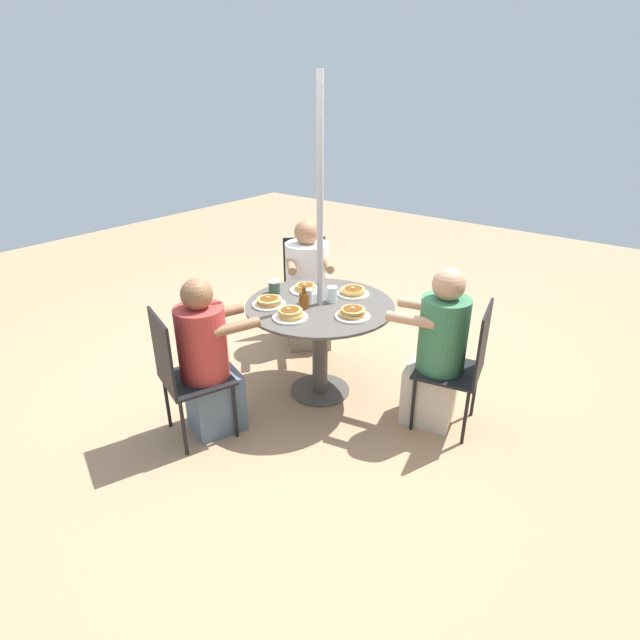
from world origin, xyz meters
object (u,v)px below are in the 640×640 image
object	(u,v)px
pancake_plate_d	(305,289)
syrup_bottle	(304,300)
pancake_plate_e	(353,313)
drinking_glass_a	(308,296)
patio_chair_south	(306,283)
coffee_cup	(274,287)
diner_north	(208,364)
patio_chair_east	(463,362)
pancake_plate_a	(269,302)
pancake_plate_b	(290,315)
patio_table	(320,326)
patio_chair_north	(182,371)
diner_east	(437,354)
drinking_glass_b	(332,294)
diner_south	(308,290)
pancake_plate_c	(353,292)

from	to	relation	value
pancake_plate_d	syrup_bottle	world-z (taller)	syrup_bottle
pancake_plate_e	syrup_bottle	xyz separation A→B (m)	(0.08, -0.37, 0.03)
drinking_glass_a	syrup_bottle	bearing A→B (deg)	23.49
patio_chair_south	coffee_cup	bearing A→B (deg)	68.11
diner_north	patio_chair_east	bearing A→B (deg)	58.34
pancake_plate_a	pancake_plate_d	bearing A→B (deg)	175.43
diner_north	pancake_plate_a	xyz separation A→B (m)	(-0.59, 0.02, 0.26)
pancake_plate_b	drinking_glass_a	size ratio (longest dim) A/B	2.39
patio_table	syrup_bottle	bearing A→B (deg)	-20.75
patio_chair_north	pancake_plate_e	bearing A→B (deg)	74.35
pancake_plate_e	syrup_bottle	bearing A→B (deg)	-77.70
diner_east	pancake_plate_a	bearing A→B (deg)	98.53
pancake_plate_b	diner_east	bearing A→B (deg)	120.52
drinking_glass_a	drinking_glass_b	distance (m)	0.18
patio_chair_south	diner_east	bearing A→B (deg)	115.87
coffee_cup	patio_chair_south	bearing A→B (deg)	-156.85
diner_east	pancake_plate_b	size ratio (longest dim) A/B	4.72
pancake_plate_b	pancake_plate_d	xyz separation A→B (m)	(-0.46, -0.24, -0.01)
pancake_plate_a	coffee_cup	world-z (taller)	coffee_cup
patio_table	diner_east	xyz separation A→B (m)	(-0.19, 0.87, -0.04)
patio_chair_south	pancake_plate_a	size ratio (longest dim) A/B	3.80
patio_chair_south	drinking_glass_a	bearing A→B (deg)	85.31
patio_chair_south	pancake_plate_d	size ratio (longest dim) A/B	3.80
drinking_glass_a	drinking_glass_b	size ratio (longest dim) A/B	0.88
diner_north	patio_table	bearing A→B (deg)	90.00
diner_north	diner_east	distance (m)	1.56
pancake_plate_a	coffee_cup	distance (m)	0.25
diner_south	pancake_plate_b	distance (m)	1.16
diner_east	pancake_plate_c	bearing A→B (deg)	69.53
drinking_glass_a	drinking_glass_b	bearing A→B (deg)	132.08
pancake_plate_c	coffee_cup	size ratio (longest dim) A/B	2.50
diner_east	pancake_plate_a	distance (m)	1.25
diner_east	drinking_glass_a	bearing A→B (deg)	90.45
patio_chair_south	coffee_cup	distance (m)	0.91
patio_table	patio_chair_north	bearing A→B (deg)	-19.93
coffee_cup	drinking_glass_b	bearing A→B (deg)	106.33
diner_south	drinking_glass_b	xyz separation A→B (m)	(0.53, 0.67, 0.29)
patio_chair_south	diner_south	distance (m)	0.18
pancake_plate_e	patio_chair_north	bearing A→B (deg)	-35.57
diner_south	coffee_cup	xyz separation A→B (m)	(0.67, 0.21, 0.28)
coffee_cup	patio_chair_east	bearing A→B (deg)	100.59
diner_north	pancake_plate_a	bearing A→B (deg)	107.53
diner_east	patio_chair_south	distance (m)	1.72
patio_table	diner_south	distance (m)	0.89
diner_east	syrup_bottle	world-z (taller)	diner_east
diner_east	pancake_plate_b	bearing A→B (deg)	108.04
pancake_plate_d	diner_east	bearing A→B (deg)	93.04
patio_chair_east	pancake_plate_e	bearing A→B (deg)	98.51
diner_east	pancake_plate_d	distance (m)	1.14
diner_east	pancake_plate_b	distance (m)	1.04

